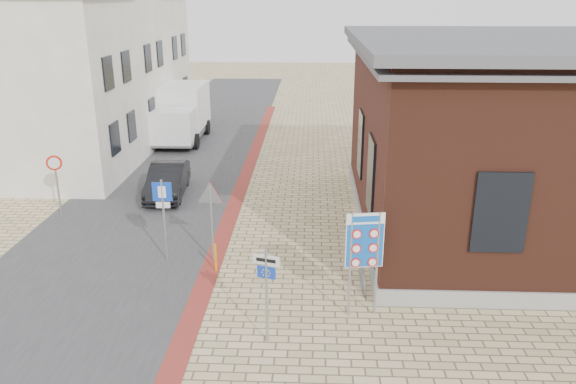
% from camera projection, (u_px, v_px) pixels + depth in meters
% --- Properties ---
extents(ground, '(120.00, 120.00, 0.00)m').
position_uv_depth(ground, '(267.00, 322.00, 14.69)').
color(ground, tan).
rests_on(ground, ground).
extents(road_strip, '(7.00, 60.00, 0.02)m').
position_uv_depth(road_strip, '(184.00, 160.00, 29.05)').
color(road_strip, '#38383A').
rests_on(road_strip, ground).
extents(curb_strip, '(0.60, 40.00, 0.02)m').
position_uv_depth(curb_strip, '(239.00, 193.00, 24.19)').
color(curb_strip, maroon).
rests_on(curb_strip, ground).
extents(brick_building, '(13.00, 13.00, 6.80)m').
position_uv_depth(brick_building, '(535.00, 134.00, 19.77)').
color(brick_building, gray).
rests_on(brick_building, ground).
extents(townhouse_near, '(7.40, 6.40, 8.30)m').
position_uv_depth(townhouse_near, '(42.00, 88.00, 25.06)').
color(townhouse_near, beige).
rests_on(townhouse_near, ground).
extents(townhouse_mid, '(7.40, 6.40, 9.10)m').
position_uv_depth(townhouse_mid, '(91.00, 64.00, 30.58)').
color(townhouse_mid, beige).
rests_on(townhouse_mid, ground).
extents(townhouse_far, '(7.40, 6.40, 8.30)m').
position_uv_depth(townhouse_far, '(126.00, 59.00, 36.37)').
color(townhouse_far, beige).
rests_on(townhouse_far, ground).
extents(bike_rack, '(0.08, 1.80, 0.60)m').
position_uv_depth(bike_rack, '(362.00, 276.00, 16.57)').
color(bike_rack, slate).
rests_on(bike_rack, ground).
extents(sedan, '(1.76, 4.19, 1.35)m').
position_uv_depth(sedan, '(168.00, 180.00, 23.80)').
color(sedan, black).
rests_on(sedan, ground).
extents(box_truck, '(2.62, 6.04, 3.15)m').
position_uv_depth(box_truck, '(181.00, 113.00, 32.53)').
color(box_truck, slate).
rests_on(box_truck, ground).
extents(border_sign, '(0.99, 0.19, 2.92)m').
position_uv_depth(border_sign, '(365.00, 243.00, 14.36)').
color(border_sign, gray).
rests_on(border_sign, ground).
extents(essen_sign, '(0.66, 0.22, 2.49)m').
position_uv_depth(essen_sign, '(267.00, 281.00, 13.36)').
color(essen_sign, gray).
rests_on(essen_sign, ground).
extents(parking_sign, '(0.60, 0.07, 2.73)m').
position_uv_depth(parking_sign, '(163.00, 206.00, 17.50)').
color(parking_sign, gray).
rests_on(parking_sign, ground).
extents(yield_sign, '(0.94, 0.11, 2.66)m').
position_uv_depth(yield_sign, '(211.00, 202.00, 17.39)').
color(yield_sign, gray).
rests_on(yield_sign, ground).
extents(speed_sign, '(0.56, 0.21, 2.47)m').
position_uv_depth(speed_sign, '(56.00, 176.00, 21.11)').
color(speed_sign, gray).
rests_on(speed_sign, ground).
extents(bollard, '(0.09, 0.09, 0.93)m').
position_uv_depth(bollard, '(216.00, 258.00, 17.25)').
color(bollard, orange).
rests_on(bollard, ground).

